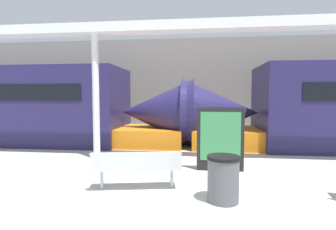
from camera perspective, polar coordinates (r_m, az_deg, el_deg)
The scene contains 7 objects.
ground_plane at distance 4.62m, azimuth -9.41°, elevation -20.67°, with size 60.00×60.00×0.00m, color #B2AFA8.
station_wall at distance 14.09m, azimuth 1.83°, elevation 6.30°, with size 56.00×0.20×5.00m, color gray.
bench_near at distance 5.55m, azimuth -6.81°, elevation -10.95°, with size 1.88×0.76×0.81m.
trash_bin at distance 5.03m, azimuth 11.92°, elevation -13.40°, with size 0.60×0.60×0.85m.
poster_board at distance 6.93m, azimuth 11.30°, elevation -5.14°, with size 1.21×0.07×1.65m.
support_column_near at distance 8.35m, azimuth -15.43°, elevation 3.71°, with size 0.21×0.21×3.82m, color silver.
canopy_beam at distance 8.59m, azimuth -15.69°, elevation 17.50°, with size 28.00×0.60×0.28m, color silver.
Camera 1 is at (1.18, -4.04, 1.92)m, focal length 28.00 mm.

